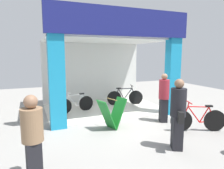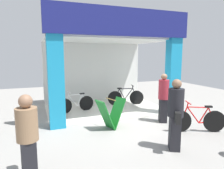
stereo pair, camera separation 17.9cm
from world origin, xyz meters
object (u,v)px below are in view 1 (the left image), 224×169
at_px(bicycle_inside_1, 125,97).
at_px(bicycle_parked_0, 198,119).
at_px(pedestrian_3, 33,139).
at_px(pedestrian_1, 178,113).
at_px(bicycle_inside_0, 76,104).
at_px(sandwich_board_sign, 112,114).
at_px(pedestrian_2, 164,97).

relative_size(bicycle_inside_1, bicycle_parked_0, 1.05).
bearing_deg(pedestrian_3, pedestrian_1, 2.90).
xyz_separation_m(bicycle_inside_1, pedestrian_1, (-0.76, -4.49, 0.54)).
bearing_deg(bicycle_parked_0, bicycle_inside_1, 99.19).
bearing_deg(bicycle_inside_1, bicycle_inside_0, -171.30).
bearing_deg(sandwich_board_sign, pedestrian_1, -64.11).
distance_m(bicycle_inside_0, bicycle_inside_1, 2.38).
bearing_deg(pedestrian_2, bicycle_parked_0, -69.53).
bearing_deg(sandwich_board_sign, bicycle_parked_0, -27.59).
distance_m(sandwich_board_sign, pedestrian_1, 2.17).
height_order(bicycle_parked_0, pedestrian_3, pedestrian_3).
distance_m(sandwich_board_sign, pedestrian_3, 3.14).
relative_size(bicycle_inside_1, pedestrian_2, 0.98).
height_order(bicycle_inside_1, pedestrian_3, pedestrian_3).
bearing_deg(bicycle_inside_1, pedestrian_2, -85.99).
xyz_separation_m(bicycle_parked_0, pedestrian_3, (-4.63, -0.87, 0.48)).
relative_size(bicycle_inside_0, pedestrian_3, 0.94).
xyz_separation_m(bicycle_parked_0, pedestrian_1, (-1.38, -0.71, 0.54)).
relative_size(bicycle_inside_1, sandwich_board_sign, 1.71).
bearing_deg(sandwich_board_sign, pedestrian_3, -138.28).
distance_m(bicycle_inside_0, pedestrian_1, 4.46).
height_order(bicycle_inside_0, bicycle_inside_1, bicycle_inside_1).
distance_m(bicycle_inside_1, sandwich_board_sign, 3.08).
relative_size(bicycle_parked_0, pedestrian_3, 0.95).
bearing_deg(bicycle_inside_1, pedestrian_1, -99.66).
height_order(pedestrian_1, pedestrian_3, pedestrian_1).
relative_size(pedestrian_1, pedestrian_3, 1.06).
xyz_separation_m(bicycle_inside_0, pedestrian_1, (1.59, -4.13, 0.56)).
distance_m(sandwich_board_sign, pedestrian_2, 1.92).
xyz_separation_m(sandwich_board_sign, pedestrian_3, (-2.33, -2.08, 0.38)).
distance_m(bicycle_inside_1, pedestrian_1, 4.58).
bearing_deg(pedestrian_1, sandwich_board_sign, 115.89).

